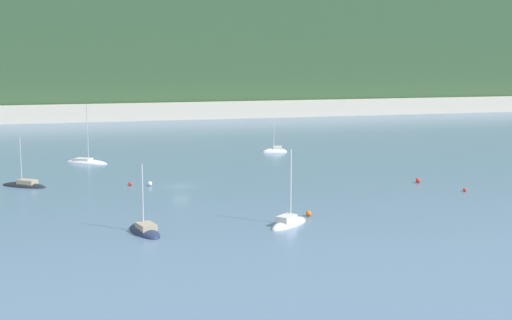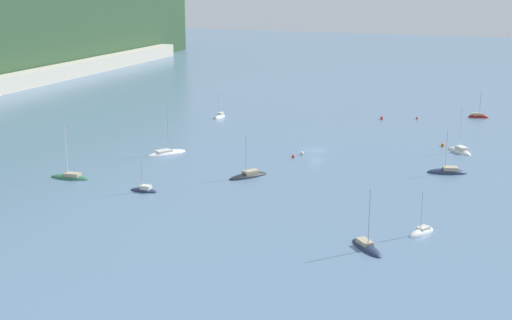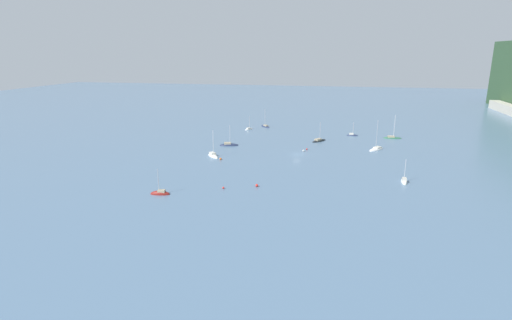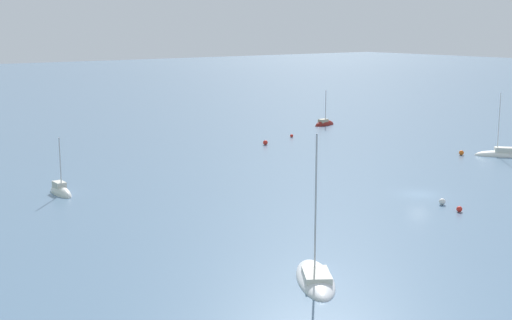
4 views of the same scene
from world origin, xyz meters
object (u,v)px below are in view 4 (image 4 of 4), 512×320
(sailboat_4, at_px, (500,155))
(mooring_buoy_4, at_px, (442,202))
(sailboat_0, at_px, (315,280))
(mooring_buoy_0, at_px, (459,209))
(sailboat_9, at_px, (324,125))
(sailboat_7, at_px, (61,193))
(mooring_buoy_3, at_px, (461,153))
(mooring_buoy_2, at_px, (292,136))
(mooring_buoy_1, at_px, (265,143))

(sailboat_4, bearing_deg, mooring_buoy_4, 73.02)
(sailboat_0, height_order, mooring_buoy_0, sailboat_0)
(sailboat_9, distance_m, mooring_buoy_4, 61.21)
(sailboat_0, xyz_separation_m, sailboat_7, (38.41, 4.54, 0.03))
(sailboat_0, bearing_deg, mooring_buoy_3, -29.37)
(sailboat_7, bearing_deg, sailboat_4, 76.73)
(sailboat_0, xyz_separation_m, mooring_buoy_3, (26.18, -52.16, 0.28))
(sailboat_9, xyz_separation_m, mooring_buoy_2, (-7.50, 14.41, 0.19))
(sailboat_9, bearing_deg, sailboat_7, -166.83)
(sailboat_0, bearing_deg, mooring_buoy_1, -0.27)
(sailboat_7, xyz_separation_m, mooring_buoy_3, (-12.23, -56.70, 0.24))
(sailboat_7, relative_size, mooring_buoy_4, 10.62)
(sailboat_0, xyz_separation_m, mooring_buoy_1, (50.75, -34.57, 0.30))
(sailboat_9, height_order, mooring_buoy_0, sailboat_9)
(mooring_buoy_4, bearing_deg, mooring_buoy_3, -56.51)
(mooring_buoy_1, bearing_deg, mooring_buoy_2, -67.81)
(sailboat_9, height_order, mooring_buoy_3, sailboat_9)
(sailboat_4, relative_size, sailboat_7, 1.34)
(mooring_buoy_1, bearing_deg, sailboat_0, 145.74)
(mooring_buoy_1, xyz_separation_m, mooring_buoy_2, (3.39, -8.30, -0.11))
(mooring_buoy_2, bearing_deg, sailboat_0, 141.63)
(sailboat_7, height_order, mooring_buoy_3, sailboat_7)
(sailboat_9, bearing_deg, mooring_buoy_3, -105.64)
(sailboat_7, distance_m, mooring_buoy_1, 41.01)
(mooring_buoy_2, bearing_deg, mooring_buoy_1, 112.19)
(mooring_buoy_2, xyz_separation_m, mooring_buoy_4, (-45.19, 16.75, 0.07))
(sailboat_7, height_order, mooring_buoy_1, sailboat_7)
(sailboat_0, relative_size, mooring_buoy_0, 19.61)
(mooring_buoy_1, relative_size, mooring_buoy_4, 1.09)
(mooring_buoy_1, bearing_deg, mooring_buoy_3, -144.40)
(sailboat_0, xyz_separation_m, mooring_buoy_2, (54.14, -42.87, 0.20))
(sailboat_4, relative_size, mooring_buoy_0, 16.59)
(mooring_buoy_0, bearing_deg, mooring_buoy_4, -17.72)
(sailboat_0, distance_m, mooring_buoy_1, 61.41)
(sailboat_9, height_order, mooring_buoy_2, sailboat_9)
(sailboat_0, height_order, mooring_buoy_4, sailboat_0)
(mooring_buoy_2, distance_m, mooring_buoy_3, 29.47)
(sailboat_0, relative_size, mooring_buoy_3, 16.46)
(sailboat_9, distance_m, mooring_buoy_2, 16.24)
(sailboat_0, height_order, sailboat_9, sailboat_0)
(sailboat_4, height_order, mooring_buoy_3, sailboat_4)
(mooring_buoy_3, distance_m, mooring_buoy_4, 31.22)
(sailboat_7, bearing_deg, mooring_buoy_2, 109.98)
(sailboat_4, relative_size, mooring_buoy_1, 13.01)
(mooring_buoy_3, bearing_deg, mooring_buoy_0, 126.78)
(sailboat_0, relative_size, sailboat_4, 1.18)
(sailboat_0, height_order, mooring_buoy_2, sailboat_0)
(mooring_buoy_3, bearing_deg, sailboat_7, 77.83)
(sailboat_7, relative_size, mooring_buoy_0, 12.37)
(sailboat_4, height_order, sailboat_9, sailboat_4)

